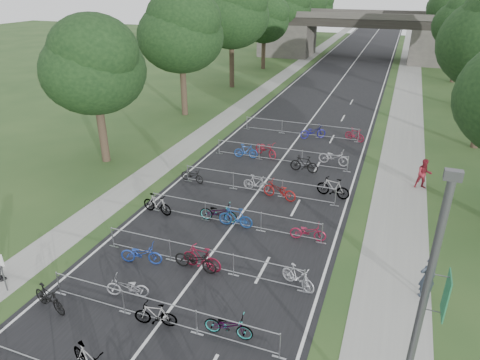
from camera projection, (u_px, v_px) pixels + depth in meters
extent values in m
cube|color=black|center=(343.00, 77.00, 55.16)|extent=(11.00, 140.00, 0.01)
cube|color=gray|center=(409.00, 82.00, 52.62)|extent=(3.00, 140.00, 0.01)
cube|color=gray|center=(287.00, 73.00, 57.54)|extent=(2.00, 140.00, 0.01)
cube|color=silver|center=(343.00, 77.00, 55.16)|extent=(0.12, 140.00, 0.00)
cube|color=#413D3A|center=(287.00, 39.00, 70.43)|extent=(8.00, 8.00, 5.00)
cube|color=#413D3A|center=(438.00, 46.00, 63.13)|extent=(8.00, 8.00, 5.00)
cube|color=black|center=(361.00, 21.00, 65.45)|extent=(30.00, 8.00, 1.20)
cube|color=#413D3A|center=(359.00, 16.00, 61.81)|extent=(30.00, 0.40, 0.90)
cube|color=#413D3A|center=(365.00, 13.00, 68.24)|extent=(30.00, 0.40, 0.90)
cylinder|color=#4C4C51|center=(417.00, 331.00, 10.21)|extent=(0.18, 0.18, 8.00)
cube|color=#4C4C51|center=(453.00, 175.00, 8.45)|extent=(0.35, 0.18, 0.22)
cube|color=#1C633C|center=(446.00, 296.00, 9.56)|extent=(0.03, 0.65, 1.10)
cylinder|color=#4C4C51|center=(3.00, 276.00, 17.24)|extent=(0.06, 0.06, 1.50)
cylinder|color=#33261C|center=(103.00, 132.00, 29.15)|extent=(0.56, 0.56, 4.20)
ellipsoid|color=black|center=(94.00, 71.00, 27.39)|extent=(6.72, 6.72, 5.51)
sphere|color=black|center=(93.00, 51.00, 26.20)|extent=(5.38, 5.38, 5.38)
sphere|color=black|center=(94.00, 82.00, 28.33)|extent=(4.37, 4.37, 4.37)
cylinder|color=#33261C|center=(184.00, 89.00, 39.19)|extent=(0.56, 0.56, 4.72)
ellipsoid|color=black|center=(181.00, 37.00, 37.21)|extent=(7.56, 7.56, 6.20)
sphere|color=black|center=(183.00, 19.00, 35.95)|extent=(6.05, 6.05, 6.05)
sphere|color=black|center=(179.00, 47.00, 38.20)|extent=(4.91, 4.91, 4.91)
cylinder|color=#33261C|center=(232.00, 64.00, 49.23)|extent=(0.56, 0.56, 5.25)
ellipsoid|color=black|center=(231.00, 17.00, 47.03)|extent=(8.40, 8.40, 6.89)
sphere|color=black|center=(235.00, 0.00, 45.70)|extent=(6.72, 6.72, 6.72)
sphere|color=black|center=(229.00, 26.00, 48.06)|extent=(5.46, 5.46, 5.46)
cylinder|color=#33261C|center=(465.00, 88.00, 41.75)|extent=(0.56, 0.56, 3.85)
ellipsoid|color=black|center=(474.00, 48.00, 40.13)|extent=(6.16, 6.16, 5.05)
sphere|color=black|center=(465.00, 55.00, 41.04)|extent=(4.00, 4.00, 4.00)
cylinder|color=#33261C|center=(263.00, 53.00, 59.61)|extent=(0.56, 0.56, 4.20)
ellipsoid|color=black|center=(264.00, 22.00, 57.85)|extent=(6.72, 6.72, 5.51)
sphere|color=black|center=(267.00, 12.00, 56.66)|extent=(5.38, 5.38, 5.38)
sphere|color=black|center=(262.00, 28.00, 58.79)|extent=(4.37, 4.37, 4.37)
cylinder|color=#33261C|center=(456.00, 63.00, 51.76)|extent=(0.56, 0.56, 4.48)
ellipsoid|color=black|center=(464.00, 25.00, 49.88)|extent=(7.17, 7.17, 5.88)
sphere|color=black|center=(473.00, 12.00, 48.66)|extent=(5.73, 5.73, 5.73)
sphere|color=black|center=(457.00, 33.00, 50.85)|extent=(4.66, 4.66, 4.66)
cylinder|color=#33261C|center=(286.00, 41.00, 69.65)|extent=(0.56, 0.56, 4.72)
ellipsoid|color=black|center=(287.00, 10.00, 67.66)|extent=(7.56, 7.56, 6.20)
sphere|color=black|center=(291.00, 0.00, 66.40)|extent=(6.05, 6.05, 6.05)
sphere|color=black|center=(285.00, 16.00, 68.65)|extent=(4.91, 4.91, 4.91)
cylinder|color=#33261C|center=(450.00, 47.00, 61.78)|extent=(0.56, 0.56, 5.11)
ellipsoid|color=black|center=(458.00, 10.00, 59.64)|extent=(8.18, 8.18, 6.70)
sphere|color=black|center=(452.00, 17.00, 60.66)|extent=(5.31, 5.31, 5.31)
cylinder|color=#33261C|center=(303.00, 31.00, 79.69)|extent=(0.56, 0.56, 5.25)
ellipsoid|color=black|center=(304.00, 1.00, 77.48)|extent=(8.40, 8.40, 6.89)
sphere|color=black|center=(302.00, 7.00, 78.52)|extent=(5.46, 5.46, 5.46)
cylinder|color=#33261C|center=(445.00, 41.00, 72.20)|extent=(0.56, 0.56, 3.85)
ellipsoid|color=black|center=(449.00, 18.00, 70.59)|extent=(6.16, 6.16, 5.05)
sphere|color=black|center=(455.00, 10.00, 69.45)|extent=(4.93, 4.93, 4.93)
sphere|color=black|center=(445.00, 22.00, 71.50)|extent=(4.00, 4.00, 4.00)
cylinder|color=#33261C|center=(315.00, 28.00, 90.06)|extent=(0.56, 0.56, 4.20)
ellipsoid|color=black|center=(317.00, 7.00, 88.30)|extent=(6.72, 6.72, 5.51)
sphere|color=black|center=(320.00, 0.00, 87.11)|extent=(5.38, 5.38, 5.38)
sphere|color=black|center=(315.00, 11.00, 89.24)|extent=(4.37, 4.37, 4.37)
cylinder|color=#33261C|center=(442.00, 32.00, 82.22)|extent=(0.56, 0.56, 4.48)
ellipsoid|color=black|center=(446.00, 7.00, 80.34)|extent=(7.17, 7.17, 5.88)
sphere|color=black|center=(442.00, 12.00, 81.31)|extent=(4.66, 4.66, 4.66)
cylinder|color=#919398|center=(158.00, 301.00, 15.46)|extent=(9.20, 0.04, 0.04)
cylinder|color=#919398|center=(160.00, 319.00, 15.83)|extent=(9.20, 0.04, 0.04)
cylinder|color=#919398|center=(58.00, 283.00, 17.13)|extent=(0.05, 0.05, 1.10)
cube|color=#919398|center=(61.00, 294.00, 17.36)|extent=(0.50, 0.08, 0.03)
cylinder|color=#919398|center=(123.00, 302.00, 16.16)|extent=(0.05, 0.05, 1.10)
cube|color=#919398|center=(125.00, 312.00, 16.39)|extent=(0.50, 0.08, 0.03)
cylinder|color=#919398|center=(196.00, 322.00, 15.19)|extent=(0.05, 0.05, 1.10)
cube|color=#919398|center=(197.00, 334.00, 15.42)|extent=(0.50, 0.08, 0.03)
cylinder|color=#919398|center=(280.00, 346.00, 14.21)|extent=(0.05, 0.05, 1.10)
cube|color=#919398|center=(279.00, 358.00, 14.44)|extent=(0.50, 0.08, 0.03)
cylinder|color=#919398|center=(200.00, 248.00, 18.50)|extent=(9.20, 0.04, 0.04)
cylinder|color=#919398|center=(201.00, 264.00, 18.88)|extent=(9.20, 0.04, 0.04)
cylinder|color=#919398|center=(113.00, 237.00, 20.18)|extent=(0.05, 0.05, 1.10)
cube|color=#919398|center=(114.00, 247.00, 20.41)|extent=(0.50, 0.08, 0.03)
cylinder|color=#919398|center=(170.00, 250.00, 19.21)|extent=(0.05, 0.05, 1.10)
cube|color=#919398|center=(171.00, 260.00, 19.43)|extent=(0.50, 0.08, 0.03)
cylinder|color=#919398|center=(233.00, 265.00, 18.23)|extent=(0.05, 0.05, 1.10)
cube|color=#919398|center=(233.00, 275.00, 18.46)|extent=(0.50, 0.08, 0.03)
cylinder|color=#919398|center=(304.00, 281.00, 17.26)|extent=(0.05, 0.05, 1.10)
cube|color=#919398|center=(303.00, 291.00, 17.49)|extent=(0.50, 0.08, 0.03)
cylinder|color=#919398|center=(232.00, 208.00, 21.72)|extent=(9.20, 0.04, 0.04)
cylinder|color=#919398|center=(233.00, 223.00, 22.09)|extent=(9.20, 0.04, 0.04)
cylinder|color=#919398|center=(154.00, 201.00, 23.39)|extent=(0.05, 0.05, 1.10)
cube|color=#919398|center=(155.00, 210.00, 23.62)|extent=(0.50, 0.08, 0.03)
cylinder|color=#919398|center=(205.00, 211.00, 22.42)|extent=(0.05, 0.05, 1.10)
cube|color=#919398|center=(206.00, 220.00, 22.65)|extent=(0.50, 0.08, 0.03)
cylinder|color=#919398|center=(261.00, 222.00, 21.45)|extent=(0.05, 0.05, 1.10)
cube|color=#919398|center=(261.00, 231.00, 21.68)|extent=(0.50, 0.08, 0.03)
cylinder|color=#919398|center=(322.00, 233.00, 20.47)|extent=(0.05, 0.05, 1.10)
cube|color=#919398|center=(321.00, 243.00, 20.70)|extent=(0.50, 0.08, 0.03)
cylinder|color=#919398|center=(257.00, 177.00, 25.10)|extent=(9.20, 0.04, 0.04)
cylinder|color=#919398|center=(257.00, 190.00, 25.48)|extent=(9.20, 0.04, 0.04)
cylinder|color=#919398|center=(188.00, 173.00, 26.78)|extent=(0.05, 0.05, 1.10)
cube|color=#919398|center=(188.00, 181.00, 27.01)|extent=(0.50, 0.08, 0.03)
cylinder|color=#919398|center=(233.00, 181.00, 25.80)|extent=(0.05, 0.05, 1.10)
cube|color=#919398|center=(233.00, 189.00, 26.03)|extent=(0.50, 0.08, 0.03)
cylinder|color=#919398|center=(282.00, 189.00, 24.83)|extent=(0.05, 0.05, 1.10)
cube|color=#919398|center=(282.00, 197.00, 25.06)|extent=(0.50, 0.08, 0.03)
cylinder|color=#919398|center=(335.00, 197.00, 23.86)|extent=(0.05, 0.05, 1.10)
cube|color=#919398|center=(334.00, 206.00, 24.09)|extent=(0.50, 0.08, 0.03)
cylinder|color=#919398|center=(280.00, 148.00, 29.33)|extent=(9.20, 0.04, 0.04)
cylinder|color=#919398|center=(280.00, 160.00, 29.71)|extent=(9.20, 0.04, 0.04)
cylinder|color=#919398|center=(219.00, 147.00, 31.01)|extent=(0.05, 0.05, 1.10)
cube|color=#919398|center=(219.00, 153.00, 31.24)|extent=(0.50, 0.08, 0.03)
cylinder|color=#919398|center=(259.00, 152.00, 30.03)|extent=(0.05, 0.05, 1.10)
cube|color=#919398|center=(259.00, 159.00, 30.26)|extent=(0.50, 0.08, 0.03)
cylinder|color=#919398|center=(302.00, 158.00, 29.06)|extent=(0.05, 0.05, 1.10)
cube|color=#919398|center=(301.00, 165.00, 29.29)|extent=(0.50, 0.08, 0.03)
cylinder|color=#919398|center=(348.00, 164.00, 28.09)|extent=(0.05, 0.05, 1.10)
cube|color=#919398|center=(347.00, 172.00, 28.31)|extent=(0.50, 0.08, 0.03)
cylinder|color=#919398|center=(301.00, 123.00, 34.41)|extent=(9.20, 0.04, 0.04)
cylinder|color=#919398|center=(300.00, 133.00, 34.78)|extent=(9.20, 0.04, 0.04)
cylinder|color=#919398|center=(247.00, 123.00, 36.08)|extent=(0.05, 0.05, 1.10)
cube|color=#919398|center=(247.00, 129.00, 36.31)|extent=(0.50, 0.08, 0.03)
cylinder|color=#919398|center=(282.00, 127.00, 35.11)|extent=(0.05, 0.05, 1.10)
cube|color=#919398|center=(282.00, 133.00, 35.34)|extent=(0.50, 0.08, 0.03)
cylinder|color=#919398|center=(319.00, 131.00, 34.14)|extent=(0.05, 0.05, 1.10)
cube|color=#919398|center=(319.00, 137.00, 34.37)|extent=(0.50, 0.08, 0.03)
cylinder|color=#919398|center=(358.00, 136.00, 33.16)|extent=(0.05, 0.05, 1.10)
cube|color=#919398|center=(358.00, 142.00, 33.39)|extent=(0.50, 0.08, 0.03)
imported|color=black|center=(49.00, 298.00, 16.33)|extent=(1.90, 0.93, 1.10)
imported|color=#9999A0|center=(127.00, 287.00, 17.04)|extent=(1.86, 1.03, 0.93)
imported|color=#919398|center=(155.00, 315.00, 15.61)|extent=(1.70, 0.78, 0.98)
imported|color=#919398|center=(228.00, 325.00, 15.15)|extent=(1.85, 0.74, 0.96)
imported|color=#1B3897|center=(141.00, 254.00, 19.05)|extent=(2.02, 1.07, 1.01)
imported|color=maroon|center=(202.00, 258.00, 18.63)|extent=(1.94, 0.68, 1.14)
imported|color=black|center=(196.00, 260.00, 18.58)|extent=(2.08, 0.80, 1.08)
imported|color=#BABCC3|center=(298.00, 277.00, 17.56)|extent=(1.72, 1.14, 1.01)
imported|color=#919398|center=(157.00, 204.00, 23.10)|extent=(1.93, 0.81, 1.12)
imported|color=#919398|center=(218.00, 212.00, 22.34)|extent=(2.07, 0.88, 1.06)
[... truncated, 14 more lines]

